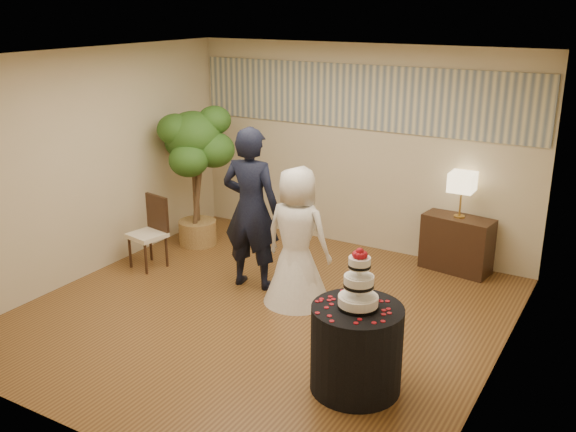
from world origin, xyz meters
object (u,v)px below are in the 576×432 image
Objects in this scene: wedding_cake at (359,278)px; table_lamp at (461,195)px; side_chair at (147,233)px; console at (457,244)px; ficus_tree at (195,176)px; cake_table at (356,348)px; bride at (297,236)px; groom at (251,209)px.

wedding_cake is 0.95× the size of table_lamp.
wedding_cake reaches higher than side_chair.
console is 3.99m from side_chair.
ficus_tree is 2.14× the size of side_chair.
cake_table is 1.40× the size of table_lamp.
table_lamp is 3.58m from ficus_tree.
console is at bearing -127.35° from bride.
table_lamp is 0.29× the size of ficus_tree.
console is at bearing 89.85° from wedding_cake.
groom is at bearing 18.75° from side_chair.
bride is 1.71× the size of side_chair.
bride reaches higher than cake_table.
console is (0.01, 3.09, -0.71)m from wedding_cake.
cake_table is at bearing 0.00° from wedding_cake.
groom is at bearing 145.39° from cake_table.
cake_table is 4.14m from ficus_tree.
groom is at bearing -139.81° from table_lamp.
table_lamp is (0.01, 3.09, -0.06)m from wedding_cake.
table_lamp is 4.02m from side_chair.
ficus_tree is at bearing 99.08° from side_chair.
cake_table is (2.01, -1.39, -0.58)m from groom.
wedding_cake reaches higher than cake_table.
ficus_tree is (-3.47, -0.91, -0.01)m from table_lamp.
bride is 1.86m from wedding_cake.
console is at bearing 14.67° from ficus_tree.
console is 1.50× the size of table_lamp.
ficus_tree is at bearing -157.30° from console.
groom reaches higher than bride.
cake_table is 0.40× the size of ficus_tree.
ficus_tree reaches higher than side_chair.
wedding_cake is (1.32, -1.28, 0.27)m from bride.
wedding_cake is 3.17m from console.
table_lamp is at bearing -147.53° from groom.
table_lamp is at bearing 89.85° from wedding_cake.
bride reaches higher than wedding_cake.
console is (0.01, 3.09, -0.04)m from cake_table.
side_chair is at bearing 1.43° from bride.
console is at bearing -147.53° from groom.
console is 0.43× the size of ficus_tree.
wedding_cake is 3.73m from side_chair.
side_chair is at bearing 0.23° from groom.
table_lamp is at bearing 0.00° from console.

